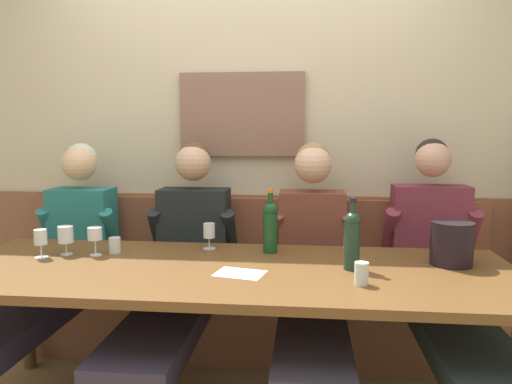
{
  "coord_description": "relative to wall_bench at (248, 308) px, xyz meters",
  "views": [
    {
      "loc": [
        0.35,
        -2.0,
        1.38
      ],
      "look_at": [
        0.09,
        0.44,
        1.06
      ],
      "focal_mm": 33.78,
      "sensor_mm": 36.0,
      "label": 1
    }
  ],
  "objects": [
    {
      "name": "wine_glass_near_bucket",
      "position": [
        -0.85,
        -0.58,
        0.56
      ],
      "size": [
        0.08,
        0.08,
        0.14
      ],
      "color": "silver",
      "rests_on": "dining_table"
    },
    {
      "name": "water_tumbler_center",
      "position": [
        -0.62,
        -0.52,
        0.51
      ],
      "size": [
        0.06,
        0.06,
        0.08
      ],
      "primitive_type": "cylinder",
      "color": "silver",
      "rests_on": "dining_table"
    },
    {
      "name": "person_left_seat",
      "position": [
        1.06,
        -0.4,
        0.34
      ],
      "size": [
        0.52,
        1.34,
        1.32
      ],
      "color": "#2A273B",
      "rests_on": "ground"
    },
    {
      "name": "room_wall_back",
      "position": [
        -0.0,
        0.26,
        1.12
      ],
      "size": [
        6.8,
        0.12,
        2.8
      ],
      "color": "#C5B599",
      "rests_on": "ground"
    },
    {
      "name": "wine_glass_right_end",
      "position": [
        -0.94,
        -0.65,
        0.57
      ],
      "size": [
        0.07,
        0.07,
        0.14
      ],
      "color": "silver",
      "rests_on": "dining_table"
    },
    {
      "name": "wall_bench",
      "position": [
        0.0,
        0.0,
        0.0
      ],
      "size": [
        2.92,
        0.42,
        0.94
      ],
      "color": "brown",
      "rests_on": "ground"
    },
    {
      "name": "person_right_seat",
      "position": [
        -1.03,
        -0.38,
        0.35
      ],
      "size": [
        0.48,
        1.34,
        1.29
      ],
      "color": "#2F3333",
      "rests_on": "ground"
    },
    {
      "name": "wine_bottle_clear_water",
      "position": [
        0.56,
        -0.69,
        0.61
      ],
      "size": [
        0.07,
        0.07,
        0.32
      ],
      "color": "#1C3625",
      "rests_on": "dining_table"
    },
    {
      "name": "person_center_left_seat",
      "position": [
        0.39,
        -0.37,
        0.36
      ],
      "size": [
        0.49,
        1.35,
        1.3
      ],
      "color": "#2F243D",
      "rests_on": "ground"
    },
    {
      "name": "dining_table",
      "position": [
        0.0,
        -0.72,
        0.4
      ],
      "size": [
        2.62,
        0.92,
        0.75
      ],
      "color": "brown",
      "rests_on": "ground"
    },
    {
      "name": "water_tumbler_right",
      "position": [
        0.57,
        -0.41,
        0.51
      ],
      "size": [
        0.06,
        0.06,
        0.09
      ],
      "primitive_type": "cylinder",
      "color": "silver",
      "rests_on": "dining_table"
    },
    {
      "name": "wine_glass_mid_right",
      "position": [
        -0.16,
        -0.38,
        0.56
      ],
      "size": [
        0.07,
        0.07,
        0.14
      ],
      "color": "silver",
      "rests_on": "dining_table"
    },
    {
      "name": "wine_bottle_amber_mid",
      "position": [
        0.17,
        -0.43,
        0.61
      ],
      "size": [
        0.07,
        0.07,
        0.33
      ],
      "color": "#16401F",
      "rests_on": "dining_table"
    },
    {
      "name": "wood_wainscot_panel",
      "position": [
        0.0,
        0.21,
        0.2
      ],
      "size": [
        6.8,
        0.03,
        0.96
      ],
      "primitive_type": "cube",
      "color": "brown",
      "rests_on": "ground"
    },
    {
      "name": "person_center_right_seat",
      "position": [
        -0.32,
        -0.39,
        0.35
      ],
      "size": [
        0.52,
        1.34,
        1.3
      ],
      "color": "#2B3237",
      "rests_on": "ground"
    },
    {
      "name": "water_tumbler_left",
      "position": [
        0.58,
        -0.9,
        0.52
      ],
      "size": [
        0.06,
        0.06,
        0.09
      ],
      "primitive_type": "cylinder",
      "color": "silver",
      "rests_on": "dining_table"
    },
    {
      "name": "ice_bucket",
      "position": [
        1.02,
        -0.56,
        0.57
      ],
      "size": [
        0.19,
        0.19,
        0.2
      ],
      "primitive_type": "cylinder",
      "color": "black",
      "rests_on": "dining_table"
    },
    {
      "name": "tasting_sheet_left_guest",
      "position": [
        0.07,
        -0.81,
        0.47
      ],
      "size": [
        0.24,
        0.19,
        0.0
      ],
      "primitive_type": "cube",
      "rotation": [
        0.0,
        0.0,
        -0.22
      ],
      "color": "white",
      "rests_on": "dining_table"
    },
    {
      "name": "wine_glass_by_bottle",
      "position": [
        -0.69,
        -0.58,
        0.57
      ],
      "size": [
        0.07,
        0.07,
        0.14
      ],
      "color": "silver",
      "rests_on": "dining_table"
    }
  ]
}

